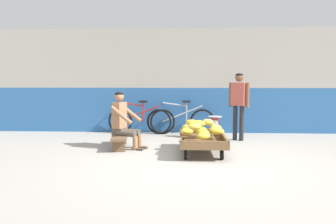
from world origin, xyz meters
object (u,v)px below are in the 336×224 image
low_bench (120,138)px  weighing_scale (215,123)px  vendor_seated (123,120)px  banana_cart (202,141)px  bicycle_near_left (139,120)px  customer_adult (239,99)px  bicycle_far_left (182,120)px  plastic_crate (215,136)px

low_bench → weighing_scale: weighing_scale is taller
low_bench → vendor_seated: size_ratio=0.99×
low_bench → weighing_scale: bearing=16.3°
banana_cart → low_bench: size_ratio=1.28×
low_bench → bicycle_near_left: (0.17, 1.71, 0.15)m
customer_adult → bicycle_near_left: bearing=162.0°
banana_cart → vendor_seated: vendor_seated is taller
weighing_scale → bicycle_near_left: 2.14m
vendor_seated → weighing_scale: bearing=17.8°
low_bench → weighing_scale: size_ratio=3.77×
low_bench → weighing_scale: 2.09m
banana_cart → customer_adult: bearing=56.3°
bicycle_far_left → customer_adult: bearing=-32.1°
vendor_seated → bicycle_near_left: bearing=87.1°
weighing_scale → bicycle_near_left: bicycle_near_left is taller
low_bench → plastic_crate: plastic_crate is taller
banana_cart → low_bench: banana_cart is taller
bicycle_near_left → customer_adult: 2.58m
low_bench → vendor_seated: (0.08, -0.03, 0.37)m
plastic_crate → bicycle_near_left: size_ratio=0.22×
weighing_scale → customer_adult: bearing=32.3°
banana_cart → weighing_scale: weighing_scale is taller
vendor_seated → bicycle_far_left: size_ratio=0.69×
bicycle_near_left → low_bench: bearing=-95.7°
vendor_seated → plastic_crate: bearing=17.8°
banana_cart → bicycle_far_left: 2.20m
bicycle_near_left → bicycle_far_left: 1.10m
low_bench → bicycle_far_left: (1.27, 1.74, 0.15)m
weighing_scale → customer_adult: customer_adult is taller
weighing_scale → customer_adult: 0.84m
low_bench → bicycle_far_left: bearing=53.9°
banana_cart → plastic_crate: bearing=71.4°
weighing_scale → plastic_crate: bearing=90.0°
bicycle_far_left → customer_adult: (1.28, -0.80, 0.60)m
low_bench → bicycle_near_left: bearing=84.3°
low_bench → plastic_crate: 2.07m
bicycle_near_left → plastic_crate: bearing=-31.9°
banana_cart → bicycle_near_left: bicycle_near_left is taller
banana_cart → customer_adult: 1.78m
low_bench → weighing_scale: (1.99, 0.58, 0.25)m
vendor_seated → bicycle_far_left: 2.14m
banana_cart → vendor_seated: size_ratio=1.27×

